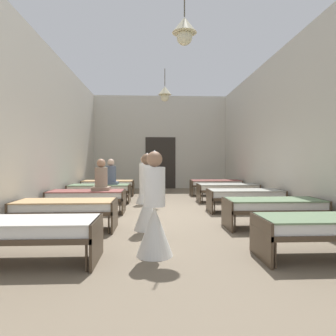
# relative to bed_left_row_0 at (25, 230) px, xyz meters

# --- Properties ---
(ground_plane) EXTENTS (6.76, 13.93, 0.10)m
(ground_plane) POSITION_rel_bed_left_row_0_xyz_m (2.03, 3.80, -0.49)
(ground_plane) COLOR #7A6B56
(room_shell) EXTENTS (6.56, 13.53, 4.34)m
(room_shell) POSITION_rel_bed_left_row_0_xyz_m (2.03, 5.17, 1.73)
(room_shell) COLOR beige
(room_shell) RESTS_ON ground
(bed_left_row_0) EXTENTS (1.90, 0.84, 0.57)m
(bed_left_row_0) POSITION_rel_bed_left_row_0_xyz_m (0.00, 0.00, 0.00)
(bed_left_row_0) COLOR #473828
(bed_left_row_0) RESTS_ON ground
(bed_right_row_0) EXTENTS (1.90, 0.84, 0.57)m
(bed_right_row_0) POSITION_rel_bed_left_row_0_xyz_m (4.06, 0.00, 0.00)
(bed_right_row_0) COLOR #473828
(bed_right_row_0) RESTS_ON ground
(bed_left_row_1) EXTENTS (1.90, 0.84, 0.57)m
(bed_left_row_1) POSITION_rel_bed_left_row_0_xyz_m (0.00, 1.90, 0.00)
(bed_left_row_1) COLOR #473828
(bed_left_row_1) RESTS_ON ground
(bed_right_row_1) EXTENTS (1.90, 0.84, 0.57)m
(bed_right_row_1) POSITION_rel_bed_left_row_0_xyz_m (4.06, 1.90, 0.00)
(bed_right_row_1) COLOR #473828
(bed_right_row_1) RESTS_ON ground
(bed_left_row_2) EXTENTS (1.90, 0.84, 0.57)m
(bed_left_row_2) POSITION_rel_bed_left_row_0_xyz_m (0.00, 3.80, 0.00)
(bed_left_row_2) COLOR #473828
(bed_left_row_2) RESTS_ON ground
(bed_right_row_2) EXTENTS (1.90, 0.84, 0.57)m
(bed_right_row_2) POSITION_rel_bed_left_row_0_xyz_m (4.06, 3.80, 0.00)
(bed_right_row_2) COLOR #473828
(bed_right_row_2) RESTS_ON ground
(bed_left_row_3) EXTENTS (1.90, 0.84, 0.57)m
(bed_left_row_3) POSITION_rel_bed_left_row_0_xyz_m (0.00, 5.70, 0.00)
(bed_left_row_3) COLOR #473828
(bed_left_row_3) RESTS_ON ground
(bed_right_row_3) EXTENTS (1.90, 0.84, 0.57)m
(bed_right_row_3) POSITION_rel_bed_left_row_0_xyz_m (4.06, 5.70, 0.00)
(bed_right_row_3) COLOR #473828
(bed_right_row_3) RESTS_ON ground
(bed_left_row_4) EXTENTS (1.90, 0.84, 0.57)m
(bed_left_row_4) POSITION_rel_bed_left_row_0_xyz_m (0.00, 7.60, 0.00)
(bed_left_row_4) COLOR #473828
(bed_left_row_4) RESTS_ON ground
(bed_right_row_4) EXTENTS (1.90, 0.84, 0.57)m
(bed_right_row_4) POSITION_rel_bed_left_row_0_xyz_m (4.06, 7.60, 0.00)
(bed_right_row_4) COLOR #473828
(bed_right_row_4) RESTS_ON ground
(nurse_near_aisle) EXTENTS (0.52, 0.52, 1.49)m
(nurse_near_aisle) POSITION_rel_bed_left_row_0_xyz_m (1.40, 5.47, 0.09)
(nurse_near_aisle) COLOR white
(nurse_near_aisle) RESTS_ON ground
(nurse_mid_aisle) EXTENTS (0.52, 0.52, 1.49)m
(nurse_mid_aisle) POSITION_rel_bed_left_row_0_xyz_m (1.56, 1.84, 0.09)
(nurse_mid_aisle) COLOR white
(nurse_mid_aisle) RESTS_ON ground
(nurse_far_aisle) EXTENTS (0.52, 0.52, 1.49)m
(nurse_far_aisle) POSITION_rel_bed_left_row_0_xyz_m (1.69, 0.23, 0.09)
(nurse_far_aisle) COLOR white
(nurse_far_aisle) RESTS_ON ground
(patient_seated_primary) EXTENTS (0.44, 0.44, 0.80)m
(patient_seated_primary) POSITION_rel_bed_left_row_0_xyz_m (0.35, 3.89, 0.43)
(patient_seated_primary) COLOR gray
(patient_seated_primary) RESTS_ON bed_left_row_2
(patient_seated_secondary) EXTENTS (0.44, 0.44, 0.80)m
(patient_seated_secondary) POSITION_rel_bed_left_row_0_xyz_m (0.35, 5.76, 0.43)
(patient_seated_secondary) COLOR #515B70
(patient_seated_secondary) RESTS_ON bed_left_row_3
(potted_plant) EXTENTS (0.63, 0.63, 1.41)m
(potted_plant) POSITION_rel_bed_left_row_0_xyz_m (1.63, 8.61, 0.44)
(potted_plant) COLOR brown
(potted_plant) RESTS_ON ground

